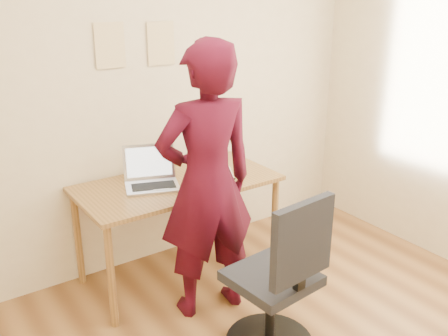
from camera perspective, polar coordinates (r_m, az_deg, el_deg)
room at (r=2.33m, az=12.98°, el=2.52°), size 3.58×3.58×2.78m
desk at (r=3.55m, az=-5.29°, el=-2.85°), size 1.40×0.70×0.74m
laptop at (r=3.46m, az=-8.32°, el=-1.11°), size 0.44×0.42×0.26m
paper_sheet at (r=3.65m, az=-0.53°, el=-0.59°), size 0.29×0.32×0.00m
phone at (r=3.54m, az=0.36°, el=-1.23°), size 0.10×0.12×0.01m
wall_note_left at (r=3.49m, az=-12.90°, el=13.49°), size 0.21×0.00×0.30m
wall_note_mid at (r=3.65m, az=-7.22°, el=13.95°), size 0.21×0.00×0.30m
wall_note_right at (r=3.89m, az=-1.30°, el=12.14°), size 0.18×0.00×0.24m
office_chair at (r=2.91m, az=6.36°, el=-13.45°), size 0.52×0.52×1.01m
person at (r=3.07m, az=-1.99°, el=-1.82°), size 0.70×0.51×1.77m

